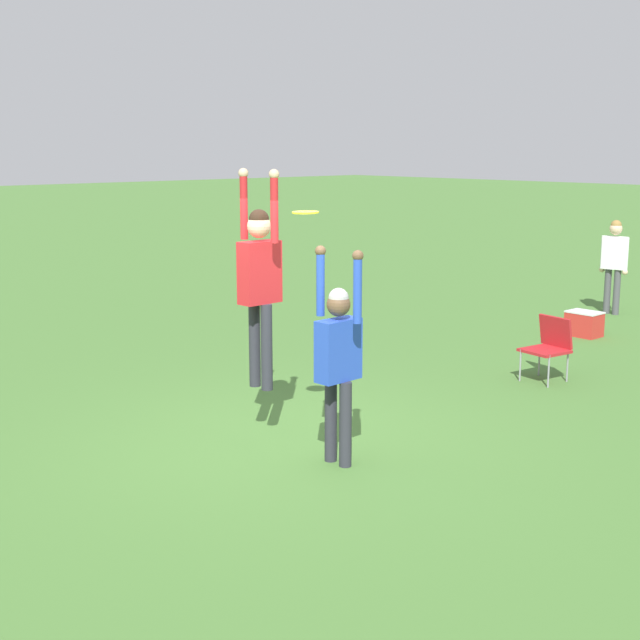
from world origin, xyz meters
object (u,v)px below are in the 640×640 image
person_jumping (260,273)px  frisbee (305,212)px  person_spectator_near (614,258)px  person_defending (338,352)px  camping_chair_1 (549,343)px  cooler_box (584,324)px

person_jumping → frisbee: 0.88m
person_jumping → person_spectator_near: person_jumping is taller
person_jumping → person_spectator_near: bearing=5.3°
person_jumping → frisbee: size_ratio=8.64×
frisbee → person_spectator_near: (-1.76, 8.99, -1.37)m
person_defending → frisbee: frisbee is taller
person_defending → frisbee: 1.39m
frisbee → person_spectator_near: bearing=101.1°
person_defending → frisbee: (-0.54, 0.06, 1.28)m
person_spectator_near → frisbee: bearing=-89.7°
person_jumping → camping_chair_1: bearing=-11.7°
person_defending → camping_chair_1: bearing=-176.4°
person_defending → cooler_box: size_ratio=4.01×
person_defending → frisbee: size_ratio=8.00×
camping_chair_1 → cooler_box: 3.04m
camping_chair_1 → person_spectator_near: person_spectator_near is taller
camping_chair_1 → person_jumping: bearing=88.1°
frisbee → person_defending: bearing=-6.7°
person_jumping → person_defending: (1.13, 0.04, -0.64)m
person_spectator_near → person_defending: bearing=-86.6°
person_jumping → person_spectator_near: size_ratio=1.32×
person_defending → camping_chair_1: person_defending is taller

